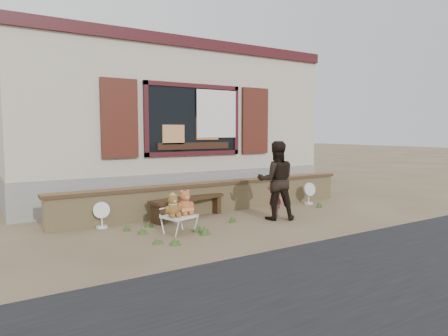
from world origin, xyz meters
TOP-DOWN VIEW (x-y plane):
  - ground at (0.00, 0.00)m, footprint 80.00×80.00m
  - shopfront at (0.00, 4.49)m, footprint 8.04×5.13m
  - brick_wall at (0.00, 1.00)m, footprint 7.10×0.36m
  - bench at (-0.82, 0.69)m, footprint 1.74×0.71m
  - folding_chair at (-1.50, -0.31)m, footprint 0.61×0.57m
  - teddy_bear_left at (-1.63, -0.35)m, footprint 0.35×0.32m
  - teddy_bear_right at (-1.36, -0.27)m, footprint 0.39×0.36m
  - child at (0.70, -0.21)m, footprint 0.45×0.37m
  - adult at (0.65, -0.34)m, footprint 0.96×0.89m
  - fan_left at (-2.54, 0.79)m, footprint 0.31×0.21m
  - fan_right at (2.43, 0.57)m, footprint 0.33×0.22m
  - grass_tufts at (-1.32, -0.34)m, footprint 4.61×1.49m

SIDE VIEW (x-z plane):
  - ground at x=0.00m, z-range 0.00..0.00m
  - grass_tufts at x=-1.32m, z-range -0.02..0.14m
  - fan_left at x=-2.54m, z-range 0.00..0.49m
  - fan_right at x=2.43m, z-range 0.00..0.53m
  - folding_chair at x=-1.50m, z-range 0.13..0.44m
  - bench at x=-0.82m, z-range 0.10..0.54m
  - brick_wall at x=0.00m, z-range 0.01..0.67m
  - teddy_bear_left at x=-1.63m, z-range 0.31..0.71m
  - child at x=0.70m, z-range 0.00..1.05m
  - teddy_bear_right at x=-1.36m, z-range 0.31..0.76m
  - adult at x=0.65m, z-range 0.00..1.58m
  - shopfront at x=0.00m, z-range 0.00..4.00m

